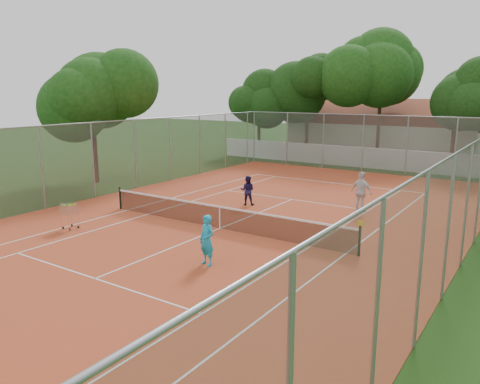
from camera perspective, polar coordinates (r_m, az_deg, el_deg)
The scene contains 12 objects.
ground at distance 19.44m, azimuth -2.47°, elevation -4.52°, with size 120.00×120.00×0.00m, color #17350E.
court_pad at distance 19.43m, azimuth -2.47°, elevation -4.50°, with size 18.00×34.00×0.02m, color #B64623.
court_lines at distance 19.43m, azimuth -2.47°, elevation -4.46°, with size 10.98×23.78×0.01m, color white.
tennis_net at distance 19.30m, azimuth -2.48°, elevation -3.07°, with size 11.88×0.10×0.98m, color black.
perimeter_fence at distance 18.96m, azimuth -2.52°, elevation 1.28°, with size 18.00×34.00×4.00m, color slate.
boundary_wall at distance 36.07m, azimuth 15.69°, elevation 4.00°, with size 26.00×0.30×1.50m, color white.
clubhouse at distance 46.01m, azimuth 17.38°, elevation 7.39°, with size 16.40×9.00×4.40m, color beige.
tropical_trees at distance 38.61m, azimuth 17.49°, elevation 10.74°, with size 29.00×19.00×10.00m, color black.
player_near at distance 15.25m, azimuth -4.06°, elevation -5.89°, with size 0.61×0.40×1.68m, color #18A3CF.
player_far_left at distance 23.28m, azimuth 0.92°, elevation 0.20°, with size 0.71×0.56×1.47m, color #1C1745.
player_far_right at distance 22.56m, azimuth 14.57°, elevation 0.01°, with size 1.13×0.47×1.92m, color silver.
ball_hopper at distance 20.46m, azimuth -20.03°, elevation -2.71°, with size 0.54×0.54×1.13m, color silver.
Camera 1 is at (11.04, -15.00, 5.57)m, focal length 35.00 mm.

